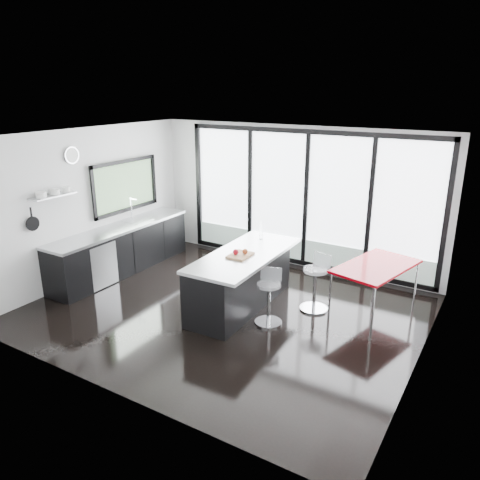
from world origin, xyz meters
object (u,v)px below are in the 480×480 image
Objects in this scene: bar_stool_near at (269,303)px; red_table at (374,288)px; bar_stool_far at (315,289)px; island at (241,279)px.

bar_stool_near is 1.78m from red_table.
bar_stool_near is at bearing -101.05° from bar_stool_far.
red_table reaches higher than bar_stool_near.
bar_stool_far is (1.10, 0.50, -0.12)m from island.
island is at bearing -153.67° from red_table.
island is 2.16m from red_table.
island is at bearing 139.95° from bar_stool_near.
island is at bearing -139.13° from bar_stool_far.
island reaches higher than bar_stool_far.
island reaches higher than red_table.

